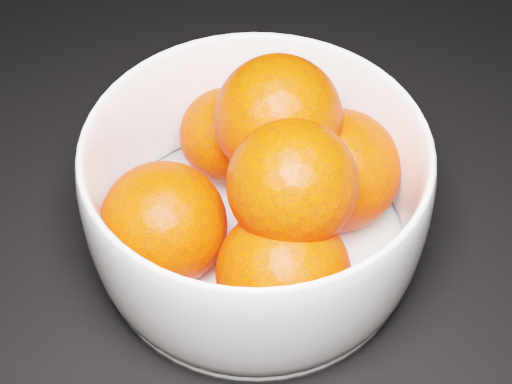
% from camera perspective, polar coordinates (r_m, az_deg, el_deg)
% --- Properties ---
extents(ground, '(3.00, 3.00, 0.00)m').
position_cam_1_polar(ground, '(0.69, 17.06, 8.53)').
color(ground, black).
rests_on(ground, ground).
extents(bowl, '(0.23, 0.23, 0.11)m').
position_cam_1_polar(bowl, '(0.49, -0.00, -0.44)').
color(bowl, white).
rests_on(bowl, ground).
extents(orange_pile, '(0.18, 0.18, 0.13)m').
position_cam_1_polar(orange_pile, '(0.48, 0.91, 0.47)').
color(orange_pile, '#F82600').
rests_on(orange_pile, bowl).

